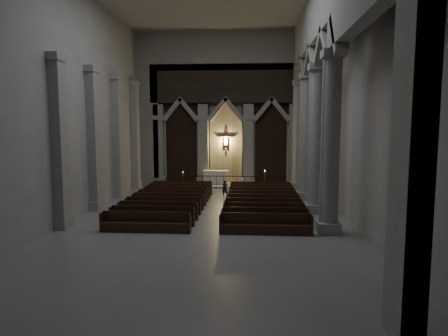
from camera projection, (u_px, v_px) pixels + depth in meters
The scene contains 11 objects.
room at pixel (211, 69), 19.92m from camera, with size 24.00×24.10×12.00m.
sanctuary_wall at pixel (226, 101), 31.47m from camera, with size 14.00×0.77×12.00m.
right_arcade at pixel (318, 67), 20.84m from camera, with size 1.00×24.00×12.00m.
left_pilasters at pixel (107, 140), 24.26m from camera, with size 0.60×13.00×8.03m.
sanctuary_step at pixel (225, 185), 31.27m from camera, with size 8.50×2.60×0.15m, color #9A9890.
altar at pixel (216, 177), 31.58m from camera, with size 2.04×0.81×1.03m.
altar_rail at pixel (224, 180), 29.64m from camera, with size 5.31×0.09×1.04m.
candle_stand_left at pixel (183, 184), 30.03m from camera, with size 0.21×0.21×1.26m.
candle_stand_right at pixel (265, 184), 29.77m from camera, with size 0.24×0.24×1.42m.
pews at pixel (215, 205), 22.63m from camera, with size 9.51×10.11×0.92m.
worshipper at pixel (225, 188), 26.82m from camera, with size 0.39×0.25×1.07m, color black.
Camera 1 is at (2.03, -20.26, 4.88)m, focal length 32.00 mm.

